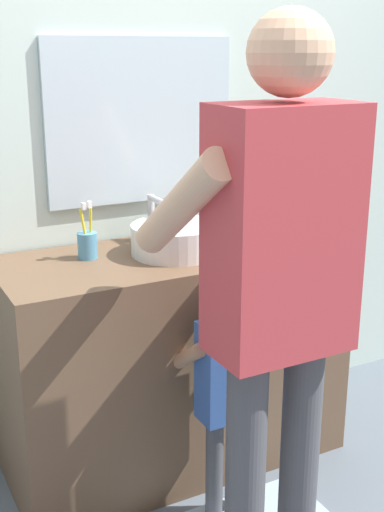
{
  "coord_description": "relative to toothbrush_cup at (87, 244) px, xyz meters",
  "views": [
    {
      "loc": [
        -1.04,
        -1.83,
        1.59
      ],
      "look_at": [
        0.0,
        0.15,
        0.9
      ],
      "focal_mm": 47.07,
      "sensor_mm": 36.0,
      "label": 1
    }
  ],
  "objects": [
    {
      "name": "ground_plane",
      "position": [
        0.3,
        -0.37,
        -0.92
      ],
      "size": [
        14.0,
        14.0,
        0.0
      ],
      "primitive_type": "plane",
      "color": "slate"
    },
    {
      "name": "faucet",
      "position": [
        0.3,
        0.11,
        0.03
      ],
      "size": [
        0.18,
        0.14,
        0.18
      ],
      "color": "#B7BABF",
      "rests_on": "vanity_cabinet"
    },
    {
      "name": "sink_basin",
      "position": [
        0.3,
        -0.09,
        0.0
      ],
      "size": [
        0.33,
        0.33,
        0.11
      ],
      "color": "silver",
      "rests_on": "vanity_cabinet"
    },
    {
      "name": "back_wall",
      "position": [
        0.3,
        0.25,
        0.43
      ],
      "size": [
        4.4,
        0.1,
        2.7
      ],
      "color": "silver",
      "rests_on": "ground"
    },
    {
      "name": "vanity_cabinet",
      "position": [
        0.3,
        -0.07,
        -0.49
      ],
      "size": [
        1.3,
        0.54,
        0.87
      ],
      "primitive_type": "cube",
      "color": "brown",
      "rests_on": "ground"
    },
    {
      "name": "toothbrush_cup",
      "position": [
        0.0,
        0.0,
        0.0
      ],
      "size": [
        0.07,
        0.07,
        0.21
      ],
      "color": "#4C8EB2",
      "rests_on": "vanity_cabinet"
    },
    {
      "name": "child_toddler",
      "position": [
        0.3,
        -0.48,
        -0.4
      ],
      "size": [
        0.27,
        0.27,
        0.87
      ],
      "color": "#47474C",
      "rests_on": "ground"
    },
    {
      "name": "adult_parent",
      "position": [
        0.28,
        -0.77,
        0.09
      ],
      "size": [
        0.52,
        0.55,
        1.69
      ],
      "color": "#47474C",
      "rests_on": "ground"
    }
  ]
}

